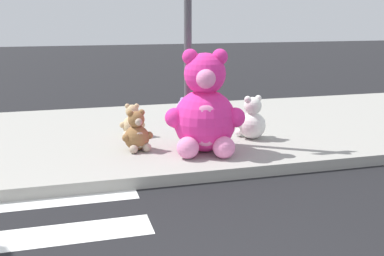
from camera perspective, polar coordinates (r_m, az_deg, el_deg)
The scene contains 7 objects.
sidewalk at distance 7.61m, azimuth -9.36°, elevation -1.12°, with size 28.00×4.40×0.15m, color #9E9B93.
sign_pole at distance 6.76m, azimuth -0.51°, elevation 12.42°, with size 0.56×0.11×3.20m.
plush_pink_large at distance 6.34m, azimuth 1.59°, elevation 2.01°, with size 1.06×0.99×1.41m.
plush_tan at distance 7.31m, azimuth -7.30°, elevation 0.60°, with size 0.39×0.36×0.51m.
plush_brown at distance 6.52m, azimuth -6.74°, elevation -0.77°, with size 0.44×0.40×0.58m.
plush_white at distance 7.17m, azimuth 7.31°, elevation 0.84°, with size 0.51×0.46×0.67m.
plush_lavender at distance 7.76m, azimuth -1.10°, elevation 1.46°, with size 0.35×0.39×0.51m.
Camera 1 is at (-0.76, -2.13, 2.00)m, focal length 43.59 mm.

